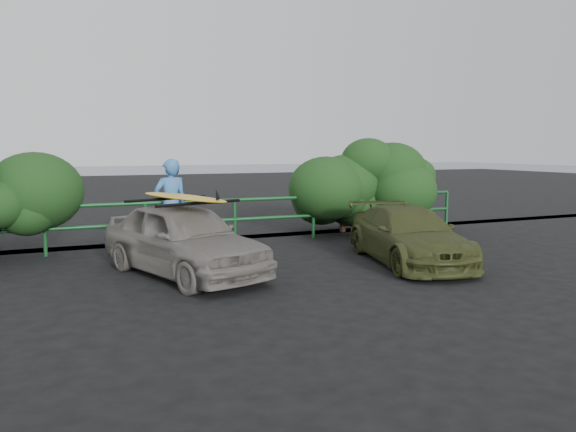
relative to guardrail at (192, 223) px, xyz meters
name	(u,v)px	position (x,y,z in m)	size (l,w,h in m)	color
ground	(276,303)	(0.00, -5.00, -0.52)	(80.00, 80.00, 0.00)	black
ocean	(75,168)	(0.00, 55.00, -0.52)	(200.00, 200.00, 0.00)	slate
guardrail	(192,223)	(0.00, 0.00, 0.00)	(14.00, 0.08, 1.04)	#164F23
shrub_right	(374,188)	(5.00, 0.50, 0.60)	(3.20, 2.40, 2.24)	#1B4017
sedan	(184,239)	(-0.81, -2.76, 0.11)	(1.49, 3.69, 1.26)	slate
olive_vehicle	(408,235)	(3.37, -3.38, 0.01)	(1.48, 3.65, 1.06)	#3B421D
man	(171,205)	(-0.51, -0.28, 0.46)	(0.71, 0.47, 1.95)	#3F7ABE
roof_rack	(183,201)	(-0.81, -2.76, 0.77)	(1.59, 1.11, 0.05)	black
surfboard	(183,197)	(-0.81, -2.76, 0.83)	(0.52, 2.50, 0.07)	gold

